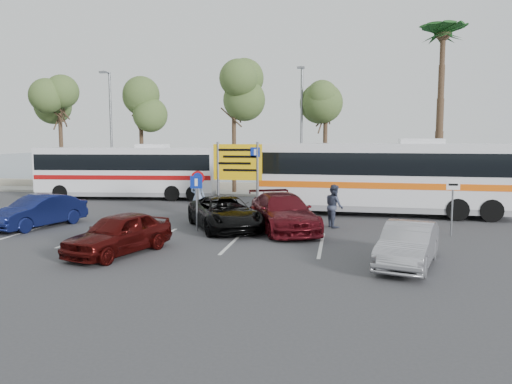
% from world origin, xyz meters
% --- Properties ---
extents(ground, '(120.00, 120.00, 0.00)m').
position_xyz_m(ground, '(0.00, 0.00, 0.00)').
color(ground, '#353538').
rests_on(ground, ground).
extents(kerb_strip, '(44.00, 2.40, 0.15)m').
position_xyz_m(kerb_strip, '(0.00, 14.00, 0.07)').
color(kerb_strip, gray).
rests_on(kerb_strip, ground).
extents(seawall, '(48.00, 0.80, 0.60)m').
position_xyz_m(seawall, '(0.00, 16.00, 0.30)').
color(seawall, '#A89F86').
rests_on(seawall, ground).
extents(sea, '(140.00, 140.00, 0.00)m').
position_xyz_m(sea, '(0.00, 60.00, 0.01)').
color(sea, '#3C4D60').
rests_on(sea, ground).
extents(tree_far_left, '(3.20, 3.20, 7.60)m').
position_xyz_m(tree_far_left, '(-14.00, 14.00, 6.33)').
color(tree_far_left, '#382619').
rests_on(tree_far_left, kerb_strip).
extents(tree_left, '(3.20, 3.20, 7.20)m').
position_xyz_m(tree_left, '(-8.00, 14.00, 6.00)').
color(tree_left, '#382619').
rests_on(tree_left, kerb_strip).
extents(tree_mid, '(3.20, 3.20, 8.00)m').
position_xyz_m(tree_mid, '(-1.50, 14.00, 6.65)').
color(tree_mid, '#382619').
rests_on(tree_mid, kerb_strip).
extents(tree_right, '(3.20, 3.20, 7.40)m').
position_xyz_m(tree_right, '(4.50, 14.00, 6.17)').
color(tree_right, '#382619').
rests_on(tree_right, kerb_strip).
extents(palm_tree, '(4.80, 4.80, 11.20)m').
position_xyz_m(palm_tree, '(11.50, 14.00, 9.87)').
color(palm_tree, '#382619').
rests_on(palm_tree, kerb_strip).
extents(street_lamp_left, '(0.45, 1.15, 8.01)m').
position_xyz_m(street_lamp_left, '(-10.00, 13.52, 4.60)').
color(street_lamp_left, slate).
rests_on(street_lamp_left, kerb_strip).
extents(street_lamp_right, '(0.45, 1.15, 8.01)m').
position_xyz_m(street_lamp_right, '(3.00, 13.52, 4.60)').
color(street_lamp_right, slate).
rests_on(street_lamp_right, kerb_strip).
extents(direction_sign, '(2.20, 0.12, 3.60)m').
position_xyz_m(direction_sign, '(1.00, 3.20, 2.43)').
color(direction_sign, slate).
rests_on(direction_sign, ground).
extents(sign_no_stop, '(0.60, 0.08, 2.35)m').
position_xyz_m(sign_no_stop, '(-0.60, 2.38, 1.58)').
color(sign_no_stop, slate).
rests_on(sign_no_stop, ground).
extents(sign_parking, '(0.50, 0.07, 2.25)m').
position_xyz_m(sign_parking, '(-0.20, 0.79, 1.47)').
color(sign_parking, slate).
rests_on(sign_parking, ground).
extents(sign_taxi, '(0.50, 0.07, 2.20)m').
position_xyz_m(sign_taxi, '(9.80, 1.49, 1.42)').
color(sign_taxi, slate).
rests_on(sign_taxi, ground).
extents(lane_markings, '(12.02, 4.20, 0.01)m').
position_xyz_m(lane_markings, '(-1.14, -1.00, 0.00)').
color(lane_markings, silver).
rests_on(lane_markings, ground).
extents(coach_bus_left, '(11.07, 3.49, 3.39)m').
position_xyz_m(coach_bus_left, '(-7.53, 10.50, 1.57)').
color(coach_bus_left, silver).
rests_on(coach_bus_left, ground).
extents(coach_bus_right, '(12.11, 3.09, 3.74)m').
position_xyz_m(coach_bus_right, '(7.50, 6.50, 1.74)').
color(coach_bus_right, silver).
rests_on(coach_bus_right, ground).
extents(car_blue, '(2.63, 4.40, 1.37)m').
position_xyz_m(car_blue, '(-7.05, 0.49, 0.68)').
color(car_blue, '#0F1749').
rests_on(car_blue, ground).
extents(car_maroon, '(3.90, 5.57, 1.50)m').
position_xyz_m(car_maroon, '(3.23, 1.50, 0.75)').
color(car_maroon, '#540E14').
rests_on(car_maroon, ground).
extents(car_red, '(2.79, 4.31, 1.36)m').
position_xyz_m(car_red, '(-1.57, -3.50, 0.68)').
color(car_red, '#3F0A09').
rests_on(car_red, ground).
extents(suv_black, '(4.34, 5.37, 1.36)m').
position_xyz_m(suv_black, '(0.83, 1.37, 0.68)').
color(suv_black, black).
rests_on(suv_black, ground).
extents(car_silver_b, '(2.37, 4.13, 1.29)m').
position_xyz_m(car_silver_b, '(7.54, -3.50, 0.64)').
color(car_silver_b, '#99989E').
rests_on(car_silver_b, ground).
extents(pedestrian_near, '(0.70, 0.46, 1.90)m').
position_xyz_m(pedestrian_near, '(-1.24, 4.49, 0.95)').
color(pedestrian_near, '#8DA4CD').
rests_on(pedestrian_near, ground).
extents(pedestrian_far, '(0.98, 1.08, 1.82)m').
position_xyz_m(pedestrian_far, '(5.29, 2.67, 0.91)').
color(pedestrian_far, '#373E53').
rests_on(pedestrian_far, ground).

